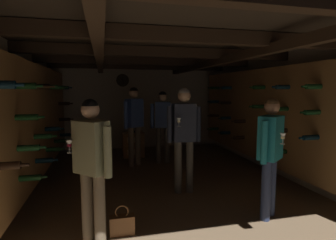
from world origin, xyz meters
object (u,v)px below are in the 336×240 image
(person_guest_far_right, at_px, (163,120))
(person_guest_rear_center, at_px, (134,119))
(person_host_center, at_px, (184,130))
(wine_crate_stack, at_px, (133,145))
(person_guest_near_left, at_px, (92,159))
(display_bottle, at_px, (135,127))
(handbag, at_px, (122,225))
(person_guest_near_right, at_px, (270,147))

(person_guest_far_right, distance_m, person_guest_rear_center, 0.65)
(person_host_center, bearing_deg, wine_crate_stack, 101.79)
(wine_crate_stack, height_order, person_host_center, person_host_center)
(person_guest_near_left, xyz_separation_m, person_guest_rear_center, (0.78, 2.90, 0.10))
(wine_crate_stack, xyz_separation_m, person_host_center, (0.53, -2.54, 0.71))
(display_bottle, height_order, person_guest_rear_center, person_guest_rear_center)
(wine_crate_stack, bearing_deg, handbag, -98.29)
(display_bottle, relative_size, person_guest_near_right, 0.23)
(person_guest_near_left, bearing_deg, handbag, 16.76)
(wine_crate_stack, xyz_separation_m, person_guest_rear_center, (-0.06, -0.80, 0.73))
(display_bottle, xyz_separation_m, person_guest_rear_center, (-0.11, -0.80, 0.30))
(display_bottle, xyz_separation_m, person_host_center, (0.47, -2.54, 0.28))
(person_host_center, relative_size, handbag, 4.81)
(person_host_center, height_order, person_guest_far_right, person_host_center)
(wine_crate_stack, height_order, person_guest_near_left, person_guest_near_left)
(person_guest_near_left, height_order, person_guest_rear_center, person_guest_rear_center)
(person_guest_rear_center, height_order, handbag, person_guest_rear_center)
(person_guest_near_right, bearing_deg, person_guest_far_right, 104.52)
(person_host_center, distance_m, handbag, 1.75)
(person_guest_rear_center, bearing_deg, person_guest_near_left, -104.98)
(display_bottle, distance_m, handbag, 3.70)
(person_guest_rear_center, bearing_deg, person_guest_far_right, 7.08)
(person_guest_near_left, relative_size, person_guest_near_right, 1.01)
(display_bottle, distance_m, person_guest_rear_center, 0.86)
(display_bottle, bearing_deg, person_guest_far_right, -53.60)
(display_bottle, height_order, person_guest_near_right, person_guest_near_right)
(person_host_center, xyz_separation_m, handbag, (-1.06, -1.07, -0.90))
(wine_crate_stack, height_order, person_guest_rear_center, person_guest_rear_center)
(person_host_center, bearing_deg, person_guest_far_right, 88.19)
(person_guest_near_left, bearing_deg, person_guest_far_right, 64.52)
(wine_crate_stack, distance_m, display_bottle, 0.44)
(handbag, bearing_deg, person_guest_near_right, -0.48)
(person_guest_far_right, bearing_deg, person_guest_near_left, -115.48)
(person_guest_rear_center, relative_size, handbag, 4.88)
(wine_crate_stack, distance_m, person_guest_far_right, 1.14)
(display_bottle, height_order, handbag, display_bottle)
(person_host_center, xyz_separation_m, person_guest_far_right, (0.06, 1.82, -0.04))
(wine_crate_stack, height_order, person_guest_near_right, person_guest_near_right)
(wine_crate_stack, xyz_separation_m, person_guest_near_right, (1.34, -3.62, 0.62))
(display_bottle, bearing_deg, person_guest_near_right, -70.51)
(person_host_center, relative_size, person_guest_near_left, 1.08)
(person_guest_near_left, height_order, handbag, person_guest_near_left)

